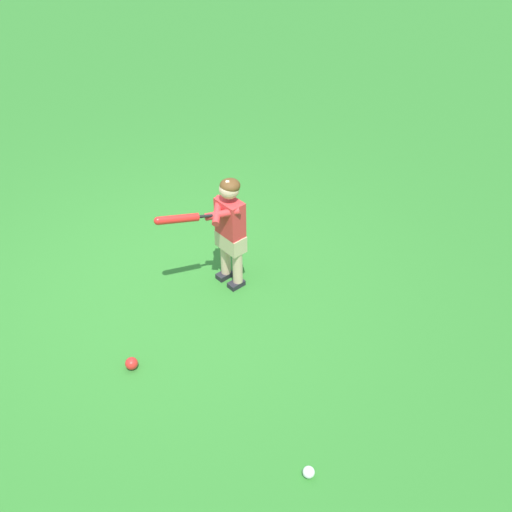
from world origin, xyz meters
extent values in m
plane|color=#2D7528|center=(0.00, 0.00, 0.00)|extent=(40.00, 40.00, 0.00)
cube|color=#232328|center=(-0.38, 0.42, 0.03)|extent=(0.16, 0.11, 0.05)
cylinder|color=#DBB28E|center=(-0.40, 0.42, 0.21)|extent=(0.09, 0.09, 0.34)
cube|color=#232328|center=(-0.40, 0.25, 0.03)|extent=(0.16, 0.11, 0.05)
cylinder|color=#DBB28E|center=(-0.42, 0.25, 0.21)|extent=(0.09, 0.09, 0.34)
cube|color=#C6B284|center=(-0.41, 0.34, 0.46)|extent=(0.18, 0.28, 0.16)
cube|color=red|center=(-0.41, 0.34, 0.71)|extent=(0.18, 0.26, 0.34)
sphere|color=#DBB28E|center=(-0.41, 0.34, 1.00)|extent=(0.17, 0.17, 0.17)
ellipsoid|color=#563819|center=(-0.42, 0.34, 1.02)|extent=(0.19, 0.19, 0.11)
sphere|color=red|center=(-0.27, 0.32, 0.80)|extent=(0.04, 0.04, 0.04)
cylinder|color=black|center=(-0.19, 0.28, 0.81)|extent=(0.14, 0.09, 0.05)
cylinder|color=red|center=(0.03, 0.18, 0.85)|extent=(0.34, 0.21, 0.11)
sphere|color=red|center=(0.18, 0.11, 0.87)|extent=(0.07, 0.07, 0.07)
cylinder|color=red|center=(-0.30, 0.36, 0.81)|extent=(0.25, 0.28, 0.14)
cylinder|color=red|center=(-0.31, 0.29, 0.81)|extent=(0.28, 0.24, 0.14)
sphere|color=white|center=(0.69, 2.11, 0.04)|extent=(0.08, 0.08, 0.08)
sphere|color=red|center=(0.88, 0.49, 0.05)|extent=(0.10, 0.10, 0.10)
camera|label=1|loc=(2.60, 3.38, 3.66)|focal=42.56mm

